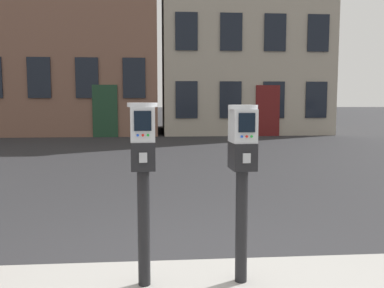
% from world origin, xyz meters
% --- Properties ---
extents(ground_plane, '(160.00, 160.00, 0.00)m').
position_xyz_m(ground_plane, '(0.00, 0.00, 0.00)').
color(ground_plane, '#28282B').
extents(parking_meter_near_kerb, '(0.23, 0.26, 1.35)m').
position_xyz_m(parking_meter_near_kerb, '(-0.28, -0.26, 1.07)').
color(parking_meter_near_kerb, black).
rests_on(parking_meter_near_kerb, sidewalk_slab).
extents(parking_meter_twin_adjacent, '(0.23, 0.26, 1.33)m').
position_xyz_m(parking_meter_twin_adjacent, '(0.45, -0.26, 1.06)').
color(parking_meter_twin_adjacent, black).
rests_on(parking_meter_twin_adjacent, sidewalk_slab).
extents(townhouse_brownstone, '(7.24, 6.97, 10.91)m').
position_xyz_m(townhouse_brownstone, '(3.73, 17.33, 5.46)').
color(townhouse_brownstone, '#9E9384').
rests_on(townhouse_brownstone, ground_plane).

